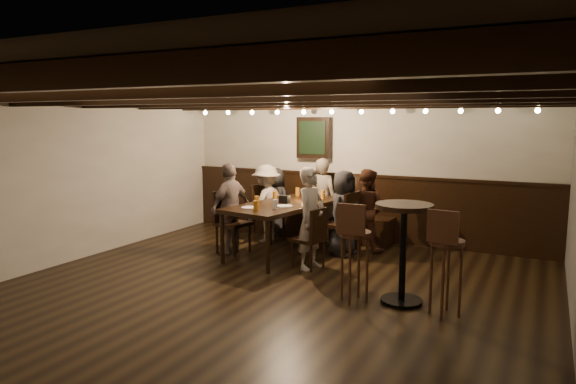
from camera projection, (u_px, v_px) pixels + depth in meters
The scene contains 27 objects.
room at pixel (312, 185), 7.87m from camera, with size 7.00×7.00×7.00m.
dining_table at pixel (286, 207), 7.89m from camera, with size 1.28×2.25×0.80m.
chair_left_near at pixel (268, 224), 8.73m from camera, with size 0.51×0.51×0.98m.
chair_left_far at pixel (232, 234), 8.01m from camera, with size 0.51×0.51×0.97m.
chair_right_near at pixel (341, 235), 7.89m from camera, with size 0.51×0.51×0.98m.
chair_right_far at pixel (309, 250), 7.18m from camera, with size 0.45×0.45×0.86m.
person_bench_left at pixel (275, 202), 9.15m from camera, with size 0.59×0.39×1.22m, color black.
person_bench_centre at pixel (323, 200), 8.73m from camera, with size 0.52×0.34×1.43m, color gray.
person_bench_right at pixel (366, 210), 8.10m from camera, with size 0.63×0.49×1.30m, color #4F291B.
person_left_near at pixel (266, 203), 8.70m from camera, with size 0.85×0.49×1.31m, color #A4978A.
person_left_far at pixel (230, 208), 7.97m from camera, with size 0.82×0.34×1.41m, color slate.
person_right_near at pixel (343, 213), 7.82m from camera, with size 0.64×0.42×1.31m, color #252527.
person_right_far at pixel (311, 218), 7.09m from camera, with size 0.52×0.34×1.42m, color #ADA092.
pint_a at pixel (298, 192), 8.59m from camera, with size 0.07×0.07×0.14m, color #BF7219.
pint_b at pixel (323, 195), 8.25m from camera, with size 0.07×0.07×0.14m, color #BF7219.
pint_c at pixel (275, 196), 8.12m from camera, with size 0.07×0.07×0.14m, color #BF7219.
pint_d at pixel (310, 198), 7.86m from camera, with size 0.07×0.07×0.14m, color silver.
pint_e at pixel (257, 201), 7.64m from camera, with size 0.07×0.07×0.14m, color #BF7219.
pint_f at pixel (275, 204), 7.31m from camera, with size 0.07×0.07×0.14m, color silver.
pint_g at pixel (256, 206), 7.20m from camera, with size 0.07×0.07×0.14m, color #BF7219.
plate_near at pixel (250, 208), 7.40m from camera, with size 0.24×0.24×0.01m, color white.
plate_far at pixel (284, 206), 7.53m from camera, with size 0.24×0.24×0.01m, color white.
condiment_caddy at pixel (284, 199), 7.83m from camera, with size 0.15×0.10×0.12m, color black.
candle at pixel (304, 199), 8.05m from camera, with size 0.05×0.05×0.05m, color beige.
high_top_table at pixel (403, 238), 5.74m from camera, with size 0.64×0.64×1.14m.
bar_stool_left at pixel (354, 265), 5.83m from camera, with size 0.36×0.38×1.16m.
bar_stool_right at pixel (445, 276), 5.42m from camera, with size 0.37×0.39×1.16m.
Camera 1 is at (2.93, -4.91, 2.07)m, focal length 32.00 mm.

